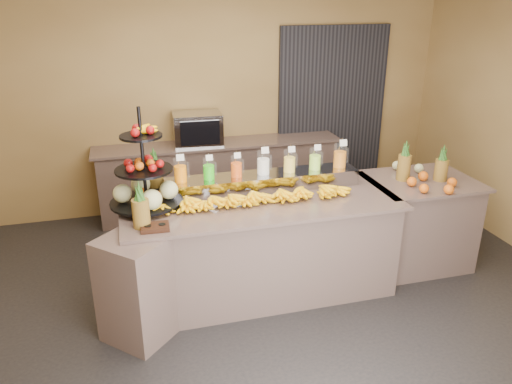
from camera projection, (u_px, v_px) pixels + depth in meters
name	position (u px, v px, depth m)	size (l,w,h in m)	color
ground	(270.00, 306.00, 4.58)	(6.00, 6.00, 0.00)	black
room_envelope	(267.00, 85.00, 4.63)	(6.04, 5.02, 2.82)	olive
buffet_counter	(250.00, 250.00, 4.61)	(2.75, 1.25, 0.93)	gray
right_counter	(415.00, 221.00, 5.18)	(1.08, 0.88, 0.93)	gray
back_ledge	(220.00, 177.00, 6.42)	(3.10, 0.55, 0.93)	gray
pitcher_tray	(263.00, 181.00, 4.75)	(1.85, 0.30, 0.15)	gray
juice_pitcher_orange_a	(180.00, 172.00, 4.50)	(0.12, 0.12, 0.29)	silver
juice_pitcher_green	(209.00, 170.00, 4.57)	(0.11, 0.11, 0.26)	silver
juice_pitcher_orange_b	(236.00, 168.00, 4.63)	(0.11, 0.11, 0.26)	silver
juice_pitcher_milk	(263.00, 164.00, 4.69)	(0.12, 0.12, 0.29)	silver
juice_pitcher_lemon	(289.00, 162.00, 4.75)	(0.11, 0.12, 0.28)	silver
juice_pitcher_lime	(315.00, 160.00, 4.82)	(0.11, 0.12, 0.27)	silver
juice_pitcher_orange_c	(340.00, 157.00, 4.88)	(0.13, 0.13, 0.30)	silver
banana_heap	(255.00, 195.00, 4.45)	(1.81, 0.16, 0.15)	#F3AF0C
fruit_stand	(150.00, 182.00, 4.30)	(0.73, 0.73, 0.89)	black
condiment_caddy	(155.00, 227.00, 3.96)	(0.22, 0.17, 0.03)	#32190D
pineapple_left_a	(141.00, 210.00, 3.95)	(0.14, 0.14, 0.39)	brown
pineapple_left_b	(155.00, 175.00, 4.64)	(0.15, 0.15, 0.44)	brown
right_fruit_pile	(426.00, 176.00, 4.87)	(0.49, 0.47, 0.26)	brown
oven_warmer	(197.00, 129.00, 6.12)	(0.59, 0.41, 0.39)	gray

